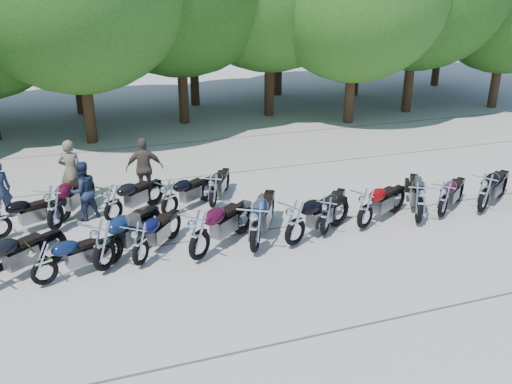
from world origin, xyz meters
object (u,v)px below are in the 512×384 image
object	(u,v)px
motorcycle_10	(420,202)
motorcycle_16	(113,202)
rider_3	(71,171)
rider_0	(0,190)
motorcycle_4	(140,243)
rider_2	(145,168)
motorcycle_8	(325,215)
motorcycle_15	(54,207)
motorcycle_9	(366,208)
motorcycle_7	(295,222)
motorcycle_11	(444,199)
motorcycle_17	(169,197)
motorcycle_3	(103,244)
motorcycle_18	(213,190)
motorcycle_2	(43,263)
motorcycle_5	(199,234)
motorcycle_6	(255,226)
rider_1	(83,191)
motorcycle_12	(485,192)

from	to	relation	value
motorcycle_10	motorcycle_16	xyz separation A→B (m)	(-7.63, 2.65, -0.05)
motorcycle_10	rider_3	size ratio (longest dim) A/B	1.25
rider_0	motorcycle_4	bearing A→B (deg)	110.81
motorcycle_10	rider_2	size ratio (longest dim) A/B	1.27
motorcycle_8	rider_0	distance (m)	8.71
motorcycle_15	rider_3	xyz separation A→B (m)	(0.48, 1.96, 0.24)
motorcycle_10	motorcycle_9	bearing A→B (deg)	23.28
motorcycle_16	motorcycle_7	bearing A→B (deg)	-163.24
motorcycle_11	motorcycle_15	world-z (taller)	motorcycle_15
rider_2	motorcycle_9	bearing A→B (deg)	150.00
motorcycle_16	motorcycle_17	size ratio (longest dim) A/B	1.04
motorcycle_3	rider_3	xyz separation A→B (m)	(-0.55, 4.49, 0.23)
motorcycle_18	rider_0	world-z (taller)	rider_0
motorcycle_2	motorcycle_5	bearing A→B (deg)	-111.32
motorcycle_16	motorcycle_2	bearing A→B (deg)	110.34
motorcycle_9	motorcycle_6	bearing A→B (deg)	67.27
motorcycle_9	rider_1	bearing A→B (deg)	37.29
motorcycle_7	motorcycle_16	bearing A→B (deg)	28.49
rider_3	motorcycle_18	bearing A→B (deg)	171.50
motorcycle_9	motorcycle_8	bearing A→B (deg)	61.44
motorcycle_17	rider_1	distance (m)	2.30
motorcycle_9	motorcycle_12	size ratio (longest dim) A/B	0.96
motorcycle_7	rider_3	xyz separation A→B (m)	(-5.00, 4.73, 0.26)
motorcycle_2	motorcycle_10	distance (m)	9.29
motorcycle_9	motorcycle_10	size ratio (longest dim) A/B	0.96
motorcycle_4	rider_0	size ratio (longest dim) A/B	1.31
motorcycle_2	motorcycle_15	size ratio (longest dim) A/B	0.82
motorcycle_7	motorcycle_15	world-z (taller)	motorcycle_15
rider_0	rider_3	bearing A→B (deg)	178.92
motorcycle_7	rider_2	distance (m)	5.29
motorcycle_11	motorcycle_6	bearing A→B (deg)	56.22
motorcycle_10	motorcycle_15	size ratio (longest dim) A/B	0.95
motorcycle_6	motorcycle_18	world-z (taller)	motorcycle_6
motorcycle_16	motorcycle_12	bearing A→B (deg)	-143.72
motorcycle_7	rider_2	bearing A→B (deg)	7.23
motorcycle_15	motorcycle_18	size ratio (longest dim) A/B	1.22
motorcycle_11	motorcycle_18	distance (m)	6.30
motorcycle_2	rider_1	world-z (taller)	rider_1
motorcycle_7	motorcycle_16	distance (m)	4.91
motorcycle_7	motorcycle_15	bearing A→B (deg)	36.38
motorcycle_11	rider_0	bearing A→B (deg)	34.35
motorcycle_8	motorcycle_15	xyz separation A→B (m)	(-6.43, 2.47, 0.10)
motorcycle_10	motorcycle_17	bearing A→B (deg)	6.29
motorcycle_17	motorcycle_5	bearing A→B (deg)	150.49
motorcycle_15	rider_3	bearing A→B (deg)	-75.98
motorcycle_6	motorcycle_15	bearing A→B (deg)	-2.01
rider_2	motorcycle_6	bearing A→B (deg)	122.86
motorcycle_5	rider_2	world-z (taller)	rider_2
motorcycle_4	motorcycle_16	bearing A→B (deg)	-43.54
motorcycle_4	motorcycle_15	bearing A→B (deg)	-16.11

